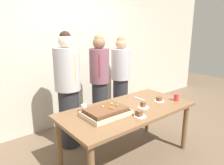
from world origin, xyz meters
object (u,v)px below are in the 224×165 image
Objects in this scene: plated_slice_far_left at (143,106)px; drink_cup_nearest at (84,108)px; plated_slice_near_left at (159,100)px; person_green_shirt_behind at (100,83)px; drink_cup_middle at (176,97)px; cake_server_utensil at (139,99)px; person_serving_front at (68,90)px; plated_slice_near_right at (139,115)px; person_striped_tie_right at (121,77)px; party_table at (127,114)px; sheet_cake at (106,112)px.

drink_cup_nearest is (-0.70, 0.37, 0.03)m from plated_slice_far_left.
person_green_shirt_behind reaches higher than plated_slice_near_left.
drink_cup_middle is 0.54m from cake_server_utensil.
drink_cup_middle is at bearing 43.84° from person_serving_front.
person_striped_tie_right is at bearing 56.54° from plated_slice_near_right.
party_table is at bearing 149.73° from plated_slice_far_left.
sheet_cake is 3.68× the size of plated_slice_near_left.
plated_slice_near_left is 1.05m from person_green_shirt_behind.
sheet_cake is 3.68× the size of plated_slice_far_left.
plated_slice_far_left is at bearing -27.77° from drink_cup_nearest.
sheet_cake is 1.15m from drink_cup_middle.
drink_cup_nearest and drink_cup_middle have the same top height.
person_striped_tie_right is (0.67, 1.22, 0.07)m from plated_slice_far_left.
person_striped_tie_right is at bearing 52.53° from party_table.
plated_slice_near_left is 1.50× the size of drink_cup_middle.
person_striped_tie_right reaches higher than plated_slice_far_left.
person_serving_front is (-0.09, 0.81, 0.11)m from sheet_cake.
plated_slice_far_left is 0.09× the size of person_striped_tie_right.
drink_cup_nearest is at bearing 120.05° from sheet_cake.
party_table is 1.12× the size of person_striped_tie_right.
plated_slice_far_left reaches higher than party_table.
cake_server_utensil is at bearing 133.10° from drink_cup_middle.
drink_cup_middle reaches higher than party_table.
plated_slice_near_left reaches higher than party_table.
sheet_cake is 0.34× the size of person_striped_tie_right.
person_striped_tie_right reaches higher than sheet_cake.
person_serving_front reaches higher than person_striped_tie_right.
person_green_shirt_behind is at bearing -24.60° from person_striped_tie_right.
sheet_cake is 3.68× the size of plated_slice_near_right.
person_striped_tie_right is at bearing 61.28° from plated_slice_far_left.
plated_slice_near_left is at bearing -18.14° from drink_cup_nearest.
cake_server_utensil is at bearing 12.99° from sheet_cake.
person_green_shirt_behind is (0.55, 0.90, 0.09)m from sheet_cake.
person_striped_tie_right is (0.08, 1.33, 0.04)m from drink_cup_middle.
party_table is 12.13× the size of plated_slice_near_left.
sheet_cake is 0.91m from plated_slice_near_left.
drink_cup_nearest is at bearing 153.16° from party_table.
cake_server_utensil is at bearing 21.75° from person_striped_tie_right.
drink_cup_middle is at bearing 43.84° from person_striped_tie_right.
drink_cup_nearest is at bearing 129.18° from plated_slice_near_right.
cake_server_utensil reaches higher than party_table.
sheet_cake is at bearing 136.07° from plated_slice_near_right.
person_green_shirt_behind is 1.03× the size of person_striped_tie_right.
party_table is 0.59m from drink_cup_nearest.
person_striped_tie_right reaches higher than drink_cup_nearest.
sheet_cake is 2.76× the size of cake_server_utensil.
cake_server_utensil is (0.76, 0.18, -0.04)m from sheet_cake.
plated_slice_far_left is (0.25, 0.18, -0.00)m from plated_slice_near_right.
cake_server_utensil is (-0.37, 0.39, -0.05)m from drink_cup_middle.
person_serving_front is at bearing 96.13° from sheet_cake.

